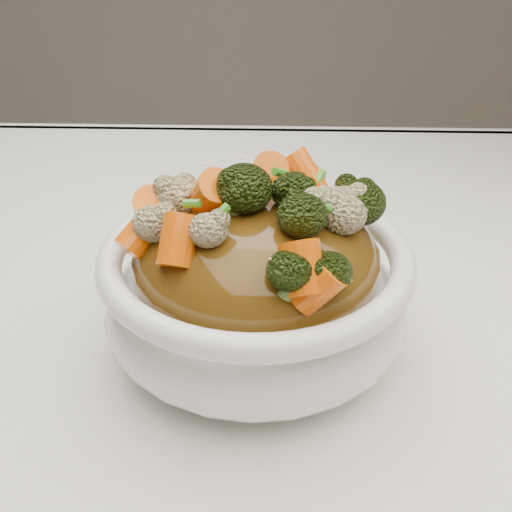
# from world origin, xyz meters

# --- Properties ---
(tablecloth) EXTENTS (1.20, 0.80, 0.04)m
(tablecloth) POSITION_xyz_m (0.00, 0.00, 0.73)
(tablecloth) COLOR white
(tablecloth) RESTS_ON dining_table
(bowl) EXTENTS (0.23, 0.23, 0.08)m
(bowl) POSITION_xyz_m (-0.01, -0.05, 0.79)
(bowl) COLOR white
(bowl) RESTS_ON tablecloth
(sauce_base) EXTENTS (0.18, 0.18, 0.09)m
(sauce_base) POSITION_xyz_m (-0.01, -0.05, 0.82)
(sauce_base) COLOR #52350E
(sauce_base) RESTS_ON bowl
(carrots) EXTENTS (0.18, 0.18, 0.05)m
(carrots) POSITION_xyz_m (-0.01, -0.05, 0.87)
(carrots) COLOR #FE6808
(carrots) RESTS_ON sauce_base
(broccoli) EXTENTS (0.18, 0.18, 0.04)m
(broccoli) POSITION_xyz_m (-0.01, -0.05, 0.87)
(broccoli) COLOR black
(broccoli) RESTS_ON sauce_base
(cauliflower) EXTENTS (0.18, 0.18, 0.03)m
(cauliflower) POSITION_xyz_m (-0.01, -0.05, 0.87)
(cauliflower) COLOR tan
(cauliflower) RESTS_ON sauce_base
(scallions) EXTENTS (0.13, 0.13, 0.02)m
(scallions) POSITION_xyz_m (-0.01, -0.05, 0.88)
(scallions) COLOR #398C20
(scallions) RESTS_ON sauce_base
(sesame_seeds) EXTENTS (0.16, 0.16, 0.01)m
(sesame_seeds) POSITION_xyz_m (-0.01, -0.05, 0.88)
(sesame_seeds) COLOR beige
(sesame_seeds) RESTS_ON sauce_base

